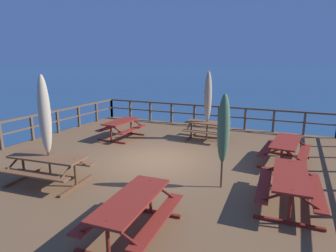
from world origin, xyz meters
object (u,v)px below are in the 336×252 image
(picnic_table_mid_right, at_px, (121,125))
(patio_umbrella_short_back, at_px, (224,129))
(picnic_table_front_right, at_px, (207,127))
(patio_umbrella_tall_mid_right, at_px, (208,96))
(picnic_table_mid_left, at_px, (286,147))
(picnic_table_front_left, at_px, (290,182))
(patio_umbrella_short_front, at_px, (45,115))
(picnic_table_mid_centre, at_px, (132,207))
(picnic_table_back_left, at_px, (48,163))

(picnic_table_mid_right, height_order, patio_umbrella_short_back, patio_umbrella_short_back)
(picnic_table_front_right, relative_size, picnic_table_mid_right, 0.97)
(patio_umbrella_tall_mid_right, xyz_separation_m, patio_umbrella_short_back, (1.77, -4.54, -0.25))
(picnic_table_mid_right, distance_m, picnic_table_mid_left, 6.71)
(picnic_table_front_left, relative_size, patio_umbrella_short_front, 0.75)
(picnic_table_front_right, xyz_separation_m, picnic_table_mid_right, (-3.51, -1.31, 0.00))
(patio_umbrella_short_front, bearing_deg, patio_umbrella_short_back, 19.54)
(picnic_table_mid_right, height_order, patio_umbrella_short_front, patio_umbrella_short_front)
(picnic_table_front_right, relative_size, picnic_table_mid_centre, 0.87)
(patio_umbrella_short_back, bearing_deg, picnic_table_front_right, 111.11)
(picnic_table_mid_right, xyz_separation_m, patio_umbrella_tall_mid_right, (3.47, 1.38, 1.30))
(picnic_table_mid_left, height_order, patio_umbrella_tall_mid_right, patio_umbrella_tall_mid_right)
(picnic_table_mid_right, xyz_separation_m, patio_umbrella_short_back, (5.23, -3.16, 1.05))
(picnic_table_front_left, distance_m, patio_umbrella_short_back, 1.99)
(patio_umbrella_tall_mid_right, relative_size, patio_umbrella_short_front, 0.98)
(picnic_table_back_left, relative_size, patio_umbrella_short_front, 0.76)
(picnic_table_front_right, height_order, picnic_table_mid_left, same)
(picnic_table_mid_centre, bearing_deg, picnic_table_back_left, 161.50)
(patio_umbrella_short_back, bearing_deg, patio_umbrella_tall_mid_right, 111.24)
(picnic_table_back_left, distance_m, picnic_table_front_left, 6.28)
(picnic_table_mid_right, distance_m, patio_umbrella_tall_mid_right, 3.95)
(picnic_table_mid_centre, xyz_separation_m, picnic_table_mid_left, (2.52, 5.49, 0.00))
(picnic_table_mid_centre, distance_m, patio_umbrella_tall_mid_right, 7.48)
(patio_umbrella_tall_mid_right, bearing_deg, picnic_table_front_left, -54.47)
(picnic_table_front_right, relative_size, patio_umbrella_tall_mid_right, 0.64)
(picnic_table_mid_centre, bearing_deg, picnic_table_front_right, 95.21)
(picnic_table_back_left, relative_size, picnic_table_front_left, 1.01)
(picnic_table_front_left, xyz_separation_m, patio_umbrella_short_front, (-6.15, -1.31, 1.33))
(picnic_table_front_right, height_order, picnic_table_back_left, same)
(picnic_table_front_right, height_order, patio_umbrella_tall_mid_right, patio_umbrella_tall_mid_right)
(picnic_table_mid_right, bearing_deg, patio_umbrella_short_front, -80.91)
(picnic_table_mid_right, relative_size, patio_umbrella_short_back, 0.76)
(picnic_table_mid_right, relative_size, patio_umbrella_short_front, 0.64)
(picnic_table_front_left, bearing_deg, picnic_table_mid_left, 94.11)
(patio_umbrella_tall_mid_right, bearing_deg, picnic_table_front_right, -60.25)
(picnic_table_front_right, height_order, picnic_table_mid_centre, same)
(picnic_table_front_right, bearing_deg, picnic_table_mid_centre, -84.79)
(patio_umbrella_tall_mid_right, bearing_deg, picnic_table_mid_right, -158.36)
(picnic_table_front_right, height_order, patio_umbrella_short_back, patio_umbrella_short_back)
(picnic_table_mid_left, relative_size, patio_umbrella_short_back, 0.88)
(patio_umbrella_short_front, xyz_separation_m, patio_umbrella_short_back, (4.47, 1.59, -0.29))
(picnic_table_back_left, xyz_separation_m, patio_umbrella_short_front, (-0.02, 0.07, 1.33))
(picnic_table_front_right, xyz_separation_m, picnic_table_front_left, (3.40, -4.75, 0.01))
(patio_umbrella_short_front, bearing_deg, picnic_table_mid_right, 99.09)
(picnic_table_front_right, distance_m, patio_umbrella_short_back, 4.91)
(picnic_table_front_left, relative_size, picnic_table_mid_right, 1.16)
(picnic_table_mid_centre, xyz_separation_m, patio_umbrella_short_front, (-3.41, 1.20, 1.33))
(picnic_table_back_left, relative_size, patio_umbrella_short_back, 0.89)
(picnic_table_front_right, height_order, picnic_table_front_left, same)
(picnic_table_mid_centre, xyz_separation_m, picnic_table_mid_right, (-4.17, 5.95, -0.01))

